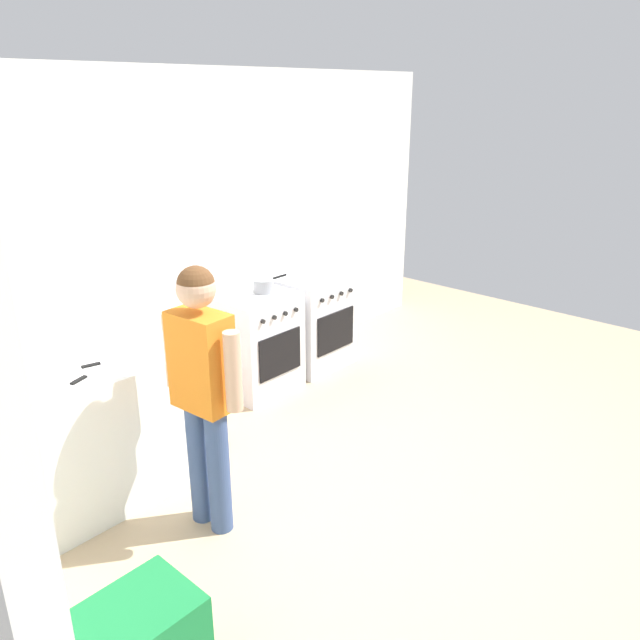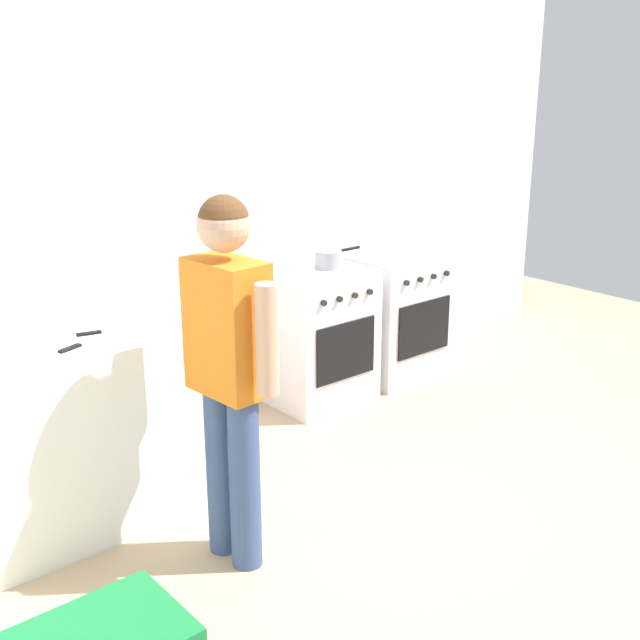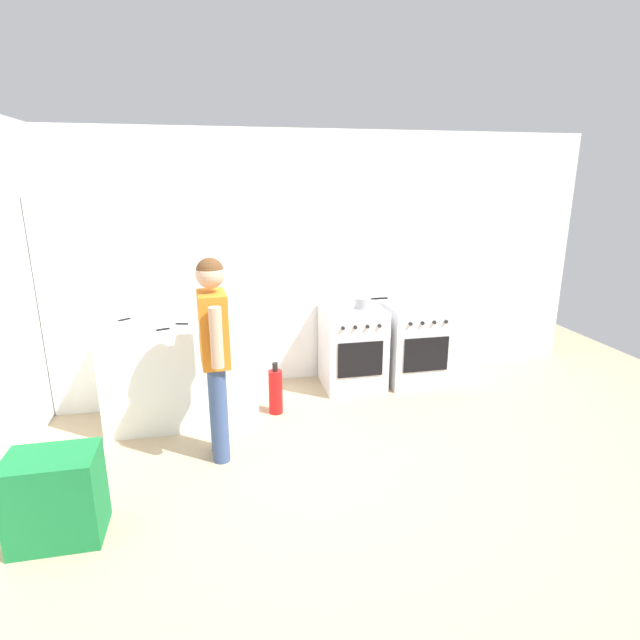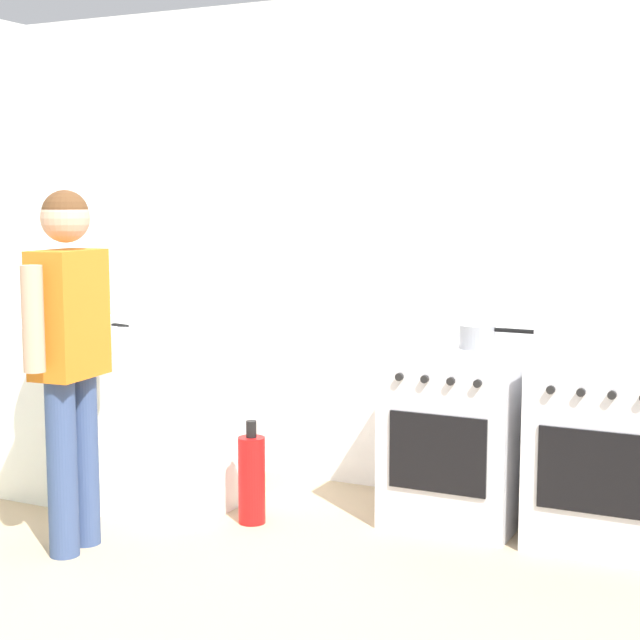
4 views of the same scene
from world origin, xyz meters
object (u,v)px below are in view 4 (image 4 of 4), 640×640
Objects in this scene: knife_paring at (116,325)px; knife_bread at (92,315)px; pot at (478,337)px; oven_right at (607,450)px; knife_chef at (96,327)px; oven_left at (458,434)px; larder_cabinet at (42,290)px; fire_extinguisher at (252,479)px; person at (69,340)px.

knife_paring is 0.50m from knife_bread.
oven_right is at bearing 2.61° from pot.
knife_chef is at bearing -107.44° from knife_paring.
oven_left is at bearing 3.17° from knife_bread.
oven_left is 0.49m from pot.
pot reaches higher than knife_bread.
pot is at bearing -2.70° from larder_cabinet.
fire_extinguisher is 0.25× the size of larder_cabinet.
person is (-2.09, -1.13, 0.51)m from oven_right.
oven_left is at bearing 164.20° from pot.
knife_paring is at bearing -166.24° from oven_left.
oven_left is 2.71m from larder_cabinet.
oven_left is 2.44× the size of pot.
knife_chef is 1.11m from fire_extinguisher.
oven_right is 3.40m from larder_cabinet.
knife_paring is 0.12m from knife_chef.
larder_cabinet is at bearing 177.30° from pot.
fire_extinguisher is at bearing -18.05° from larder_cabinet.
knife_paring is 1.08m from fire_extinguisher.
pot is 2.19m from knife_bread.
person is at bearing -151.55° from oven_right.
person is at bearing -60.66° from knife_chef.
pot reaches higher than fire_extinguisher.
person is 0.79× the size of larder_cabinet.
knife_bread is 1.02× the size of knife_chef.
person reaches higher than knife_bread.
knife_paring is 0.78m from person.
knife_bread is (-2.19, -0.09, -0.00)m from pot.
knife_chef is at bearing -164.64° from pot.
larder_cabinet is (-0.92, 0.63, 0.10)m from knife_chef.
knife_paring is at bearing 175.71° from fire_extinguisher.
pot is at bearing 12.22° from knife_paring.
person reaches higher than oven_left.
knife_chef reaches higher than oven_right.
larder_cabinet is (-0.95, 0.52, 0.09)m from knife_paring.
larder_cabinet reaches higher than knife_chef.
oven_right is at bearing 0.00° from oven_left.
oven_right is at bearing 9.85° from knife_paring.
knife_paring reaches higher than oven_left.
larder_cabinet reaches higher than oven_right.
oven_right is 4.05× the size of knife_paring.
oven_right is at bearing -1.75° from larder_cabinet.
person is (0.70, -1.02, 0.04)m from knife_bread.
pot is 2.75m from larder_cabinet.
knife_paring is 0.13× the size of person.
oven_left is 1.81m from knife_paring.
knife_bread is (-2.10, -0.12, 0.48)m from oven_left.
knife_bread is 1.24m from person.
pot is (-0.60, -0.03, 0.48)m from oven_right.
larder_cabinet is at bearing 177.80° from oven_left.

